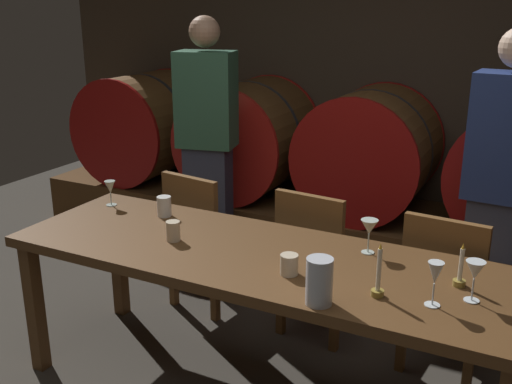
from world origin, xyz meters
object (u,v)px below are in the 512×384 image
wine_barrel_left (249,138)px  wine_glass_center_right (435,275)px  cup_center (173,231)px  candle_right (460,275)px  wine_barrel_far_left (144,126)px  guest_left (207,147)px  wine_glass_far_left (110,188)px  wine_glass_center_left (369,228)px  cup_left (164,206)px  cup_right (289,265)px  wine_glass_far_right (475,271)px  chair_center (317,256)px  chair_right (446,286)px  chair_left (203,234)px  wine_barrel_center (370,152)px  dining_table (259,268)px  pitcher (319,281)px  guest_right (501,190)px  candle_left (378,281)px

wine_barrel_left → wine_glass_center_right: (1.83, -1.96, 0.06)m
cup_center → candle_right: bearing=5.7°
wine_barrel_far_left → guest_left: bearing=-33.2°
wine_glass_far_left → wine_glass_center_left: bearing=0.6°
cup_left → cup_center: cup_left is taller
wine_barrel_left → cup_right: bearing=-57.9°
wine_glass_far_right → guest_left: bearing=148.7°
wine_glass_center_right → wine_barrel_left: bearing=132.9°
wine_glass_center_left → cup_right: 0.44m
wine_glass_center_left → cup_center: size_ratio=1.65×
wine_glass_center_left → cup_center: 0.93m
wine_glass_center_left → guest_left: bearing=147.6°
wine_glass_far_right → candle_right: bearing=120.5°
chair_center → chair_right: bearing=-178.5°
wine_barrel_left → cup_left: 1.65m
chair_left → chair_center: bearing=-171.1°
chair_center → wine_glass_far_right: wine_glass_far_right is taller
chair_right → candle_right: candle_right is taller
wine_barrel_left → wine_barrel_center: (0.98, 0.00, 0.00)m
wine_barrel_center → wine_glass_center_right: size_ratio=5.01×
wine_glass_far_left → dining_table: bearing=-11.9°
wine_glass_far_left → wine_glass_center_right: wine_glass_center_right is taller
pitcher → cup_left: size_ratio=1.72×
wine_glass_far_left → chair_right: bearing=11.8°
candle_right → cup_center: (-1.31, -0.13, -0.00)m
chair_right → candle_right: 0.62m
wine_barrel_left → pitcher: wine_barrel_left is taller
guest_left → pitcher: guest_left is taller
chair_left → wine_glass_far_left: size_ratio=6.17×
wine_barrel_far_left → wine_glass_center_left: size_ratio=5.58×
dining_table → wine_glass_center_left: 0.54m
wine_barrel_far_left → candle_right: 3.39m
wine_barrel_center → cup_right: bearing=-82.8°
chair_left → wine_glass_center_right: bearing=161.5°
wine_glass_center_right → wine_glass_far_right: size_ratio=1.08×
pitcher → wine_barrel_center: bearing=102.0°
guest_right → cup_center: bearing=43.5°
wine_glass_center_right → cup_left: 1.53m
wine_barrel_left → wine_glass_center_left: (1.46, -1.59, 0.05)m
wine_barrel_center → candle_left: size_ratio=4.00×
chair_right → guest_left: 1.84m
pitcher → wine_glass_center_left: pitcher is taller
cup_left → wine_glass_center_right: bearing=-13.2°
candle_left → cup_left: bearing=163.8°
wine_glass_far_right → chair_center: bearing=143.1°
chair_right → candle_right: size_ratio=4.71×
wine_barrel_left → wine_glass_far_left: bearing=-91.0°
dining_table → guest_right: (0.92, 1.06, 0.21)m
dining_table → candle_right: 0.88m
cup_left → wine_glass_far_right: bearing=-8.6°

